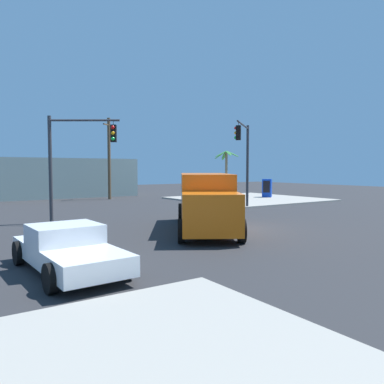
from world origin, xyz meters
name	(u,v)px	position (x,y,z in m)	size (l,w,h in m)	color
ground_plane	(232,228)	(0.00, 0.00, 0.00)	(100.00, 100.00, 0.00)	#2B2B2D
sidewalk_corner_far	(248,199)	(12.82, 12.82, 0.07)	(12.39, 12.39, 0.14)	#9E998E
delivery_truck	(206,200)	(-1.32, 0.47, 1.46)	(6.62, 8.42, 2.78)	orange
traffic_light_primary	(72,153)	(-6.15, 6.46, 3.91)	(3.36, 2.35, 5.97)	#38383D
traffic_light_secondary	(245,152)	(6.24, 6.02, 4.26)	(3.85, 3.24, 6.22)	#38383D
pickup_white	(67,247)	(-9.29, -3.50, 0.73)	(2.44, 5.28, 1.38)	white
vending_machine_red	(267,188)	(15.47, 12.85, 1.07)	(1.13, 1.17, 1.85)	#0F38B2
palm_tree_far	(226,165)	(12.86, 16.21, 3.44)	(2.93, 2.74, 4.80)	#7A6647
utility_pole	(109,157)	(1.76, 20.91, 4.15)	(1.70, 1.58, 8.03)	brown
building_backdrop	(43,178)	(-3.27, 26.73, 2.06)	(18.95, 6.00, 4.12)	gray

